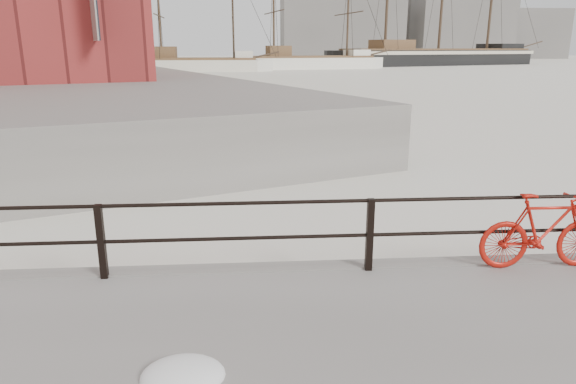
# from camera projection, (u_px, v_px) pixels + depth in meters

# --- Properties ---
(far_quay) EXTENTS (78.44, 148.07, 1.80)m
(far_quay) POSITION_uv_depth(u_px,v_px,m) (6.00, 64.00, 73.51)
(far_quay) COLOR gray
(far_quay) RESTS_ON ground
(bicycle) EXTENTS (1.76, 0.29, 1.06)m
(bicycle) POSITION_uv_depth(u_px,v_px,m) (544.00, 231.00, 6.89)
(bicycle) COLOR #B1150B
(bicycle) RESTS_ON promenade
(barque_black) EXTENTS (56.23, 35.85, 30.74)m
(barque_black) POSITION_uv_depth(u_px,v_px,m) (437.00, 65.00, 96.49)
(barque_black) COLOR black
(barque_black) RESTS_ON ground
(schooner_mid) EXTENTS (28.03, 16.45, 19.13)m
(schooner_mid) POSITION_uv_depth(u_px,v_px,m) (311.00, 69.00, 80.06)
(schooner_mid) COLOR white
(schooner_mid) RESTS_ON ground
(schooner_left) EXTENTS (22.15, 10.55, 16.87)m
(schooner_left) POSITION_uv_depth(u_px,v_px,m) (199.00, 71.00, 71.95)
(schooner_left) COLOR silver
(schooner_left) RESTS_ON ground
(industrial_west) EXTENTS (32.00, 18.00, 18.00)m
(industrial_west) POSITION_uv_depth(u_px,v_px,m) (340.00, 26.00, 140.76)
(industrial_west) COLOR gray
(industrial_west) RESTS_ON ground
(industrial_mid) EXTENTS (26.00, 20.00, 24.00)m
(industrial_mid) POSITION_uv_depth(u_px,v_px,m) (458.00, 16.00, 147.19)
(industrial_mid) COLOR gray
(industrial_mid) RESTS_ON ground
(industrial_east) EXTENTS (20.00, 16.00, 14.00)m
(industrial_east) POSITION_uv_depth(u_px,v_px,m) (524.00, 34.00, 154.96)
(industrial_east) COLOR gray
(industrial_east) RESTS_ON ground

